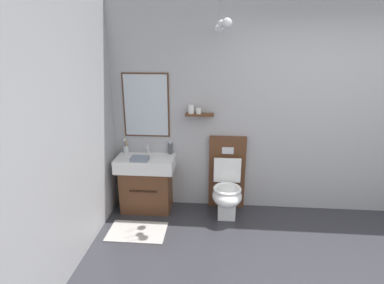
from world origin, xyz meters
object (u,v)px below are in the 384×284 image
Objects in this scene: vanity_sink_left at (147,182)px; toothbrush_cup at (126,149)px; folded_hand_towel at (140,159)px; soap_dispenser at (170,148)px; toilet at (227,186)px.

toothbrush_cup is at bearing 154.15° from vanity_sink_left.
toothbrush_cup reaches higher than folded_hand_towel.
vanity_sink_left is 0.52m from toothbrush_cup.
toothbrush_cup is 0.37m from folded_hand_towel.
soap_dispenser reaches higher than vanity_sink_left.
toilet reaches higher than toothbrush_cup.
toilet reaches higher than folded_hand_towel.
soap_dispenser is 0.80× the size of folded_hand_towel.
folded_hand_towel is at bearing -141.47° from soap_dispenser.
folded_hand_towel is (-1.10, -0.10, 0.39)m from toilet.
toothbrush_cup reaches higher than soap_dispenser.
folded_hand_towel is (-0.35, -0.28, -0.05)m from soap_dispenser.
vanity_sink_left is 4.29× the size of soap_dispenser.
toothbrush_cup is 0.60m from soap_dispenser.
toilet is 0.89m from soap_dispenser.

